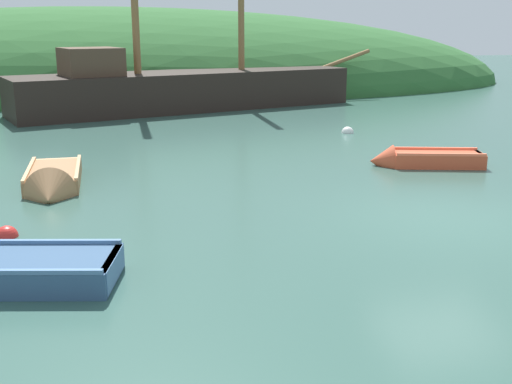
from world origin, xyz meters
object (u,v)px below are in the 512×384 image
object	(u,v)px
rowboat_outer_left	(53,184)
sailing_ship	(184,96)
buoy_red	(7,237)
buoy_white	(348,133)
rowboat_outer_right	(422,161)

from	to	relation	value
rowboat_outer_left	sailing_ship	bearing A→B (deg)	160.32
buoy_red	buoy_white	xyz separation A→B (m)	(9.93, 9.08, 0.00)
sailing_ship	rowboat_outer_right	distance (m)	13.84
sailing_ship	rowboat_outer_left	bearing A→B (deg)	-126.35
rowboat_outer_left	buoy_white	distance (m)	11.01
buoy_red	buoy_white	distance (m)	13.45
sailing_ship	buoy_red	bearing A→B (deg)	-124.41
sailing_ship	buoy_red	size ratio (longest dim) A/B	43.86
rowboat_outer_right	buoy_white	xyz separation A→B (m)	(0.01, 5.44, -0.13)
rowboat_outer_right	rowboat_outer_left	bearing A→B (deg)	17.55
sailing_ship	buoy_red	xyz separation A→B (m)	(-5.17, -16.63, -0.59)
sailing_ship	buoy_white	bearing A→B (deg)	-74.92
sailing_ship	rowboat_outer_left	xyz separation A→B (m)	(-4.63, -13.29, -0.48)
buoy_red	buoy_white	size ratio (longest dim) A/B	0.93
rowboat_outer_left	rowboat_outer_right	world-z (taller)	rowboat_outer_left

